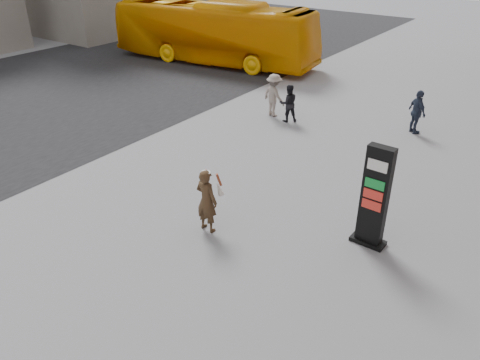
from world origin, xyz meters
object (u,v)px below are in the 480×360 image
Objects in this scene: info_pylon at (375,197)px; woman at (207,200)px; bus at (213,32)px; pedestrian_b at (274,95)px; pedestrian_c at (417,112)px; pedestrian_a at (288,103)px.

info_pylon is 4.16m from woman.
bus is 9.41m from pedestrian_b.
woman is 0.99× the size of pedestrian_b.
pedestrian_c is (13.04, -3.88, -0.87)m from bus.
woman is at bearing 127.24° from pedestrian_b.
pedestrian_c is (2.29, 9.79, -0.05)m from woman.
bus reaches higher than woman.
pedestrian_c reaches higher than pedestrian_a.
pedestrian_a is 0.90× the size of pedestrian_c.
pedestrian_c is (4.60, 1.80, 0.08)m from pedestrian_a.
bus is (-14.43, 11.76, 0.38)m from info_pylon.
woman is 1.15× the size of pedestrian_a.
pedestrian_a is at bearing 61.73° from pedestrian_c.
pedestrian_b reaches higher than pedestrian_a.
pedestrian_b is at bearing -132.59° from bus.
bus is (-10.76, 13.67, 0.81)m from woman.
info_pylon is 18.62m from bus.
pedestrian_a is 4.94m from pedestrian_c.
pedestrian_a is (8.44, -5.68, -0.95)m from bus.
pedestrian_b is 5.66m from pedestrian_c.
woman is 8.78m from pedestrian_b.
pedestrian_b is 1.05× the size of pedestrian_c.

